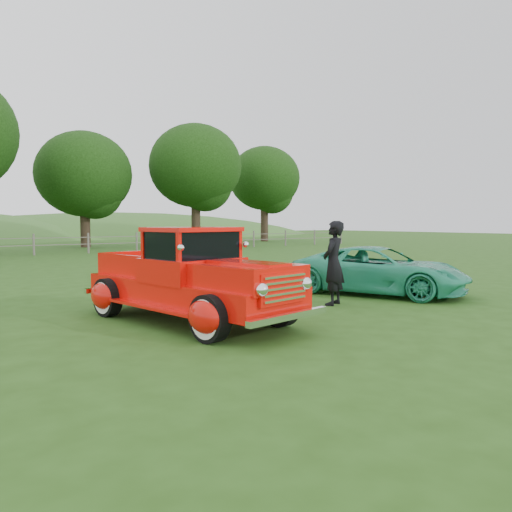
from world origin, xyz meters
TOP-DOWN VIEW (x-y plane):
  - ground at (0.00, 0.00)m, footprint 140.00×140.00m
  - fence_line at (0.00, 22.00)m, footprint 48.00×0.12m
  - tree_near_east at (5.00, 29.00)m, footprint 6.80×6.80m
  - tree_mid_east at (13.00, 27.00)m, footprint 7.20×7.20m
  - tree_far_east at (22.00, 30.00)m, footprint 6.60×6.60m
  - red_pickup at (-1.77, 0.73)m, footprint 2.85×5.21m
  - teal_sedan at (3.91, 1.00)m, footprint 3.60×4.89m
  - man at (1.74, 0.49)m, footprint 0.82×0.71m

SIDE VIEW (x-z plane):
  - ground at x=0.00m, z-range 0.00..0.00m
  - fence_line at x=0.00m, z-range 0.00..1.20m
  - teal_sedan at x=3.91m, z-range 0.00..1.23m
  - red_pickup at x=-1.77m, z-range -0.09..1.69m
  - man at x=1.74m, z-range 0.00..1.90m
  - tree_near_east at x=5.00m, z-range 1.08..9.41m
  - tree_far_east at x=22.00m, z-range 1.43..10.29m
  - tree_mid_east at x=13.00m, z-range 1.45..10.89m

